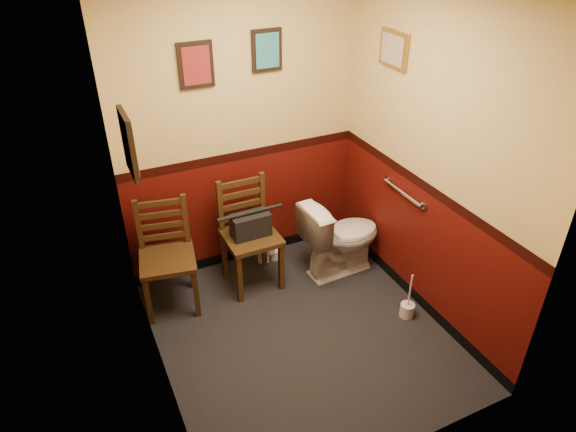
% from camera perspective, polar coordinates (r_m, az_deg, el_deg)
% --- Properties ---
extents(floor, '(2.20, 2.40, 0.00)m').
position_cam_1_polar(floor, '(4.33, 1.45, -12.95)').
color(floor, black).
rests_on(floor, ground).
extents(wall_back, '(2.20, 0.00, 2.70)m').
position_cam_1_polar(wall_back, '(4.51, -5.25, 9.54)').
color(wall_back, '#470C07').
rests_on(wall_back, ground).
extents(wall_front, '(2.20, 0.00, 2.70)m').
position_cam_1_polar(wall_front, '(2.69, 13.51, -8.33)').
color(wall_front, '#470C07').
rests_on(wall_front, ground).
extents(wall_left, '(0.00, 2.40, 2.70)m').
position_cam_1_polar(wall_left, '(3.23, -15.93, -1.20)').
color(wall_left, '#470C07').
rests_on(wall_left, ground).
extents(wall_right, '(0.00, 2.40, 2.70)m').
position_cam_1_polar(wall_right, '(4.08, 15.73, 6.00)').
color(wall_right, '#470C07').
rests_on(wall_right, ground).
extents(grab_bar, '(0.05, 0.56, 0.06)m').
position_cam_1_polar(grab_bar, '(4.41, 12.66, 2.57)').
color(grab_bar, silver).
rests_on(grab_bar, wall_right).
extents(framed_print_back_a, '(0.28, 0.04, 0.36)m').
position_cam_1_polar(framed_print_back_a, '(4.20, -10.19, 16.17)').
color(framed_print_back_a, black).
rests_on(framed_print_back_a, wall_back).
extents(framed_print_back_b, '(0.26, 0.04, 0.34)m').
position_cam_1_polar(framed_print_back_b, '(4.38, -2.37, 17.91)').
color(framed_print_back_b, black).
rests_on(framed_print_back_b, wall_back).
extents(framed_print_left, '(0.04, 0.30, 0.38)m').
position_cam_1_polar(framed_print_left, '(3.10, -17.27, 7.61)').
color(framed_print_left, black).
rests_on(framed_print_left, wall_left).
extents(framed_print_right, '(0.04, 0.34, 0.28)m').
position_cam_1_polar(framed_print_right, '(4.28, 11.67, 17.70)').
color(framed_print_right, olive).
rests_on(framed_print_right, wall_right).
extents(toilet, '(0.78, 0.46, 0.75)m').
position_cam_1_polar(toilet, '(4.79, 5.92, -2.36)').
color(toilet, white).
rests_on(toilet, floor).
extents(toilet_brush, '(0.12, 0.12, 0.44)m').
position_cam_1_polar(toilet_brush, '(4.55, 13.10, -10.05)').
color(toilet_brush, silver).
rests_on(toilet_brush, floor).
extents(chair_left, '(0.53, 0.53, 0.97)m').
position_cam_1_polar(chair_left, '(4.44, -13.29, -4.41)').
color(chair_left, '#463015').
rests_on(chair_left, floor).
extents(chair_right, '(0.47, 0.47, 1.00)m').
position_cam_1_polar(chair_right, '(4.58, -4.32, -2.06)').
color(chair_right, '#463015').
rests_on(chair_right, floor).
extents(handbag, '(0.34, 0.17, 0.25)m').
position_cam_1_polar(handbag, '(4.48, -4.18, -0.97)').
color(handbag, black).
rests_on(handbag, chair_right).
extents(tp_stack, '(0.24, 0.12, 0.20)m').
position_cam_1_polar(tp_stack, '(5.06, -2.10, -4.09)').
color(tp_stack, silver).
rests_on(tp_stack, floor).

